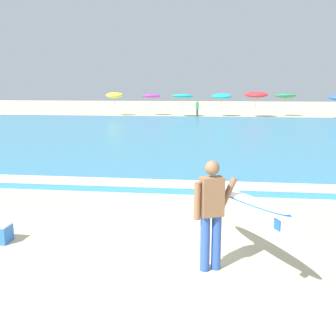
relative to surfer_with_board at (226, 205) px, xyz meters
name	(u,v)px	position (x,y,z in m)	size (l,w,h in m)	color
ground_plane	(130,260)	(-1.55, 0.08, -1.03)	(160.00, 160.00, 0.00)	beige
sea	(198,134)	(-1.55, 18.34, -0.96)	(120.00, 28.00, 0.14)	teal
surf_foam	(169,184)	(-1.55, 4.94, -0.89)	(120.00, 0.97, 0.01)	white
surfer_with_board	(226,205)	(0.00, 0.00, 0.00)	(1.41, 2.51, 1.73)	#284CA3
beach_umbrella_0	(114,95)	(-11.03, 34.58, 1.01)	(1.73, 1.77, 2.39)	beige
beach_umbrella_1	(151,96)	(-7.37, 35.34, 0.91)	(1.89, 1.91, 2.20)	beige
beach_umbrella_2	(182,96)	(-4.06, 34.06, 0.94)	(2.19, 2.21, 2.24)	beige
beach_umbrella_3	(222,96)	(-0.23, 34.65, 0.94)	(2.00, 2.03, 2.29)	beige
beach_umbrella_4	(256,95)	(3.02, 34.20, 1.11)	(2.28, 2.32, 2.51)	beige
beach_umbrella_5	(286,96)	(6.05, 36.03, 0.95)	(2.11, 2.13, 2.27)	beige
beachgoer_near_row_left	(197,109)	(-2.48, 32.42, -0.19)	(0.32, 0.20, 1.58)	#383842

